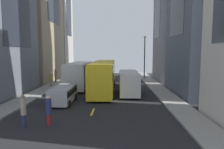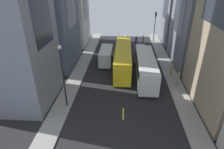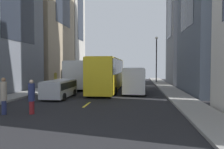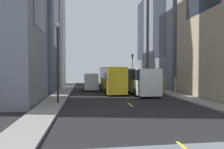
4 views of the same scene
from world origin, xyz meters
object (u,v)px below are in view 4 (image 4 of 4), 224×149
object	(u,v)px
city_bus_white	(138,78)
traffic_light_near_corner	(132,63)
delivery_van_white	(91,80)
pedestrian_walking_far	(175,85)
car_silver_0	(125,82)
pedestrian_waiting_curb	(123,79)
pedestrian_crossing_near	(164,84)
pedestrian_crossing_mid	(116,80)
streetcar_yellow	(111,77)

from	to	relation	value
city_bus_white	traffic_light_near_corner	world-z (taller)	traffic_light_near_corner
delivery_van_white	pedestrian_walking_far	size ratio (longest dim) A/B	2.81
car_silver_0	pedestrian_waiting_curb	size ratio (longest dim) A/B	2.05
delivery_van_white	pedestrian_crossing_near	bearing A→B (deg)	155.73
pedestrian_crossing_mid	traffic_light_near_corner	bearing A→B (deg)	-34.61
city_bus_white	car_silver_0	size ratio (longest dim) A/B	2.58
pedestrian_crossing_near	pedestrian_waiting_curb	size ratio (longest dim) A/B	0.91
pedestrian_crossing_near	pedestrian_walking_far	xyz separation A→B (m)	(-0.25, 2.92, 0.13)
pedestrian_waiting_curb	traffic_light_near_corner	bearing A→B (deg)	-76.45
pedestrian_waiting_curb	traffic_light_near_corner	world-z (taller)	traffic_light_near_corner
pedestrian_crossing_mid	pedestrian_waiting_curb	world-z (taller)	pedestrian_waiting_curb
car_silver_0	pedestrian_crossing_near	size ratio (longest dim) A/B	2.26
pedestrian_walking_far	delivery_van_white	bearing A→B (deg)	-120.43
city_bus_white	pedestrian_walking_far	world-z (taller)	city_bus_white
city_bus_white	pedestrian_crossing_near	bearing A→B (deg)	-170.51
car_silver_0	traffic_light_near_corner	world-z (taller)	traffic_light_near_corner
pedestrian_walking_far	car_silver_0	bearing A→B (deg)	-154.88
streetcar_yellow	pedestrian_crossing_mid	bearing A→B (deg)	-102.49
pedestrian_walking_far	traffic_light_near_corner	size ratio (longest dim) A/B	0.32
pedestrian_crossing_near	traffic_light_near_corner	size ratio (longest dim) A/B	0.29
car_silver_0	streetcar_yellow	bearing A→B (deg)	61.97
streetcar_yellow	traffic_light_near_corner	bearing A→B (deg)	-114.96
car_silver_0	pedestrian_crossing_mid	bearing A→B (deg)	-83.73
delivery_van_white	pedestrian_crossing_mid	world-z (taller)	delivery_van_white
streetcar_yellow	traffic_light_near_corner	xyz separation A→B (m)	(-6.80, -14.61, 2.54)
pedestrian_walking_far	traffic_light_near_corner	world-z (taller)	traffic_light_near_corner
pedestrian_crossing_mid	pedestrian_crossing_near	size ratio (longest dim) A/B	1.03
city_bus_white	pedestrian_crossing_mid	bearing A→B (deg)	-87.58
pedestrian_walking_far	pedestrian_waiting_curb	size ratio (longest dim) A/B	1.00
pedestrian_crossing_near	pedestrian_walking_far	distance (m)	2.94
delivery_van_white	pedestrian_waiting_curb	world-z (taller)	delivery_van_white
pedestrian_crossing_mid	pedestrian_walking_far	size ratio (longest dim) A/B	0.94
traffic_light_near_corner	pedestrian_crossing_near	bearing A→B (deg)	91.96
pedestrian_waiting_curb	city_bus_white	bearing A→B (deg)	151.28
pedestrian_crossing_mid	pedestrian_waiting_curb	bearing A→B (deg)	-54.04
pedestrian_crossing_near	pedestrian_walking_far	bearing A→B (deg)	52.41
streetcar_yellow	pedestrian_waiting_curb	distance (m)	13.23
city_bus_white	traffic_light_near_corner	xyz separation A→B (m)	(-3.44, -17.85, 2.65)
delivery_van_white	pedestrian_crossing_near	distance (m)	11.35
pedestrian_walking_far	pedestrian_crossing_mid	bearing A→B (deg)	-159.26
city_bus_white	pedestrian_waiting_curb	xyz separation A→B (m)	(-0.86, -15.75, -0.89)
car_silver_0	traffic_light_near_corner	distance (m)	9.74
delivery_van_white	car_silver_0	size ratio (longest dim) A/B	1.37
streetcar_yellow	delivery_van_white	xyz separation A→B (m)	(2.96, -2.09, -0.61)
delivery_van_white	streetcar_yellow	bearing A→B (deg)	144.70
city_bus_white	traffic_light_near_corner	size ratio (longest dim) A/B	1.70
streetcar_yellow	pedestrian_waiting_curb	world-z (taller)	streetcar_yellow
delivery_van_white	traffic_light_near_corner	bearing A→B (deg)	-127.93
city_bus_white	pedestrian_walking_far	xyz separation A→B (m)	(-4.28, 2.25, -0.73)
pedestrian_walking_far	traffic_light_near_corner	bearing A→B (deg)	-172.44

